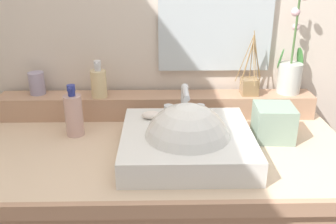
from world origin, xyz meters
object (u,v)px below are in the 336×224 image
at_px(potted_plant, 290,72).
at_px(tissue_box, 273,122).
at_px(sink_basin, 187,145).
at_px(tumbler_cup, 37,83).
at_px(lotion_bottle, 74,114).
at_px(soap_dispenser, 99,83).
at_px(reed_diffuser, 249,85).
at_px(soap_bar, 152,115).

relative_size(potted_plant, tissue_box, 2.91).
height_order(sink_basin, potted_plant, potted_plant).
xyz_separation_m(potted_plant, tumbler_cup, (-0.98, 0.00, -0.04)).
xyz_separation_m(potted_plant, lotion_bottle, (-0.81, -0.18, -0.09)).
distance_m(sink_basin, soap_dispenser, 0.45).
xyz_separation_m(sink_basin, tissue_box, (0.31, 0.12, 0.02)).
xyz_separation_m(sink_basin, lotion_bottle, (-0.39, 0.16, 0.04)).
height_order(sink_basin, reed_diffuser, reed_diffuser).
relative_size(reed_diffuser, lotion_bottle, 1.33).
xyz_separation_m(reed_diffuser, lotion_bottle, (-0.65, -0.16, -0.05)).
height_order(potted_plant, reed_diffuser, potted_plant).
relative_size(sink_basin, potted_plant, 1.08).
distance_m(soap_bar, soap_dispenser, 0.28).
bearing_deg(soap_dispenser, lotion_bottle, -116.13).
xyz_separation_m(soap_dispenser, lotion_bottle, (-0.07, -0.14, -0.07)).
height_order(potted_plant, tissue_box, potted_plant).
bearing_deg(lotion_bottle, soap_bar, -8.15).
bearing_deg(sink_basin, soap_dispenser, 136.09).
bearing_deg(lotion_bottle, tumbler_cup, 134.08).
xyz_separation_m(lotion_bottle, tissue_box, (0.69, -0.04, -0.02)).
relative_size(sink_basin, soap_dispenser, 2.89).
xyz_separation_m(potted_plant, soap_dispenser, (-0.74, -0.04, -0.03)).
distance_m(potted_plant, tumbler_cup, 0.98).
bearing_deg(tissue_box, lotion_bottle, 176.55).
bearing_deg(soap_dispenser, tissue_box, -16.56).
bearing_deg(soap_dispenser, soap_bar, -41.94).
bearing_deg(tissue_box, tumbler_cup, 165.59).
height_order(soap_dispenser, reed_diffuser, reed_diffuser).
distance_m(soap_dispenser, reed_diffuser, 0.58).
bearing_deg(tissue_box, soap_dispenser, 163.44).
bearing_deg(tissue_box, potted_plant, 62.43).
distance_m(tumbler_cup, lotion_bottle, 0.26).
distance_m(reed_diffuser, lotion_bottle, 0.67).
height_order(reed_diffuser, tissue_box, reed_diffuser).
relative_size(tumbler_cup, reed_diffuser, 0.35).
bearing_deg(potted_plant, sink_basin, -141.19).
relative_size(lotion_bottle, tissue_box, 1.43).
distance_m(sink_basin, potted_plant, 0.56).
bearing_deg(tumbler_cup, soap_bar, -26.16).
bearing_deg(soap_bar, lotion_bottle, 171.85).
distance_m(soap_dispenser, tumbler_cup, 0.25).
bearing_deg(potted_plant, tissue_box, -117.57).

